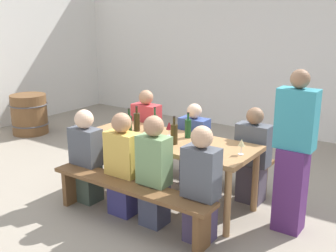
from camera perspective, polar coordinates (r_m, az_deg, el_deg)
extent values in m
plane|color=gray|center=(4.82, 0.00, -10.37)|extent=(24.00, 24.00, 0.00)
cube|color=silver|center=(7.49, 15.83, 11.04)|extent=(14.00, 0.20, 3.20)
cube|color=#9E7247|center=(4.55, 0.00, -2.12)|extent=(2.02, 0.78, 0.05)
cylinder|color=#9E7247|center=(5.02, -10.96, -5.26)|extent=(0.07, 0.07, 0.70)
cylinder|color=#9E7247|center=(3.99, 8.39, -10.75)|extent=(0.07, 0.07, 0.70)
cylinder|color=#9E7247|center=(5.46, -6.02, -3.32)|extent=(0.07, 0.07, 0.70)
cylinder|color=#9E7247|center=(4.53, 12.20, -7.61)|extent=(0.07, 0.07, 0.70)
cube|color=brown|center=(4.15, -5.54, -8.36)|extent=(1.92, 0.30, 0.04)
cube|color=brown|center=(4.80, -13.38, -8.25)|extent=(0.06, 0.24, 0.41)
cube|color=brown|center=(3.80, 4.79, -14.49)|extent=(0.06, 0.24, 0.41)
cube|color=brown|center=(5.20, 4.38, -3.35)|extent=(1.92, 0.30, 0.04)
cube|color=brown|center=(5.73, -3.08, -3.89)|extent=(0.06, 0.24, 0.41)
cube|color=brown|center=(4.92, 13.02, -7.60)|extent=(0.06, 0.24, 0.41)
cylinder|color=#332814|center=(4.33, 0.87, -1.18)|extent=(0.08, 0.08, 0.22)
cylinder|color=#332814|center=(4.29, 0.88, 0.73)|extent=(0.03, 0.03, 0.08)
cylinder|color=black|center=(4.28, 0.88, 1.32)|extent=(0.03, 0.03, 0.01)
cylinder|color=#143319|center=(4.72, -5.50, 0.12)|extent=(0.06, 0.06, 0.21)
cylinder|color=#143319|center=(4.68, -5.54, 1.87)|extent=(0.02, 0.02, 0.08)
cylinder|color=black|center=(4.67, -5.56, 2.44)|extent=(0.02, 0.02, 0.01)
cylinder|color=#332814|center=(4.84, -4.43, 0.56)|extent=(0.08, 0.08, 0.22)
cylinder|color=#332814|center=(4.81, -4.46, 2.24)|extent=(0.03, 0.03, 0.07)
cylinder|color=black|center=(4.80, -4.47, 2.74)|extent=(0.03, 0.03, 0.01)
cylinder|color=#234C2D|center=(4.77, -1.86, 0.27)|extent=(0.07, 0.07, 0.20)
cylinder|color=#234C2D|center=(4.73, -1.88, 2.01)|extent=(0.02, 0.02, 0.09)
cylinder|color=black|center=(4.72, -1.88, 2.62)|extent=(0.03, 0.03, 0.01)
cylinder|color=#194723|center=(4.57, 2.85, -0.37)|extent=(0.07, 0.07, 0.21)
cylinder|color=#194723|center=(4.53, 2.87, 1.35)|extent=(0.03, 0.03, 0.07)
cylinder|color=black|center=(4.52, 2.88, 1.87)|extent=(0.03, 0.03, 0.01)
cylinder|color=silver|center=(4.91, -2.29, -0.50)|extent=(0.06, 0.06, 0.01)
cylinder|color=silver|center=(4.89, -2.30, -0.06)|extent=(0.01, 0.01, 0.07)
cone|color=maroon|center=(4.87, -2.31, 0.81)|extent=(0.06, 0.06, 0.08)
cylinder|color=silver|center=(4.66, 0.16, -1.36)|extent=(0.06, 0.06, 0.01)
cylinder|color=silver|center=(4.65, 0.16, -0.90)|extent=(0.01, 0.01, 0.07)
cone|color=maroon|center=(4.62, 0.16, 0.06)|extent=(0.07, 0.07, 0.09)
cylinder|color=silver|center=(4.11, 10.26, -3.94)|extent=(0.06, 0.06, 0.01)
cylinder|color=silver|center=(4.09, 10.29, -3.35)|extent=(0.01, 0.01, 0.08)
cone|color=beige|center=(4.07, 10.34, -2.30)|extent=(0.07, 0.07, 0.07)
cube|color=#3C4A3E|center=(4.82, -11.28, -7.78)|extent=(0.28, 0.24, 0.45)
cube|color=#4C515B|center=(4.66, -11.56, -2.83)|extent=(0.37, 0.20, 0.42)
sphere|color=beige|center=(4.57, -11.77, 0.97)|extent=(0.21, 0.21, 0.21)
cube|color=navy|center=(4.46, -6.27, -9.50)|extent=(0.27, 0.24, 0.45)
cube|color=gold|center=(4.29, -6.45, -3.92)|extent=(0.37, 0.20, 0.47)
sphere|color=#A87A5B|center=(4.19, -6.59, 0.47)|extent=(0.21, 0.21, 0.21)
cube|color=#40445C|center=(4.22, -1.93, -10.92)|extent=(0.24, 0.24, 0.45)
cube|color=#729966|center=(4.03, -1.99, -4.85)|extent=(0.33, 0.20, 0.50)
sphere|color=#A87A5B|center=(3.92, -2.04, 0.00)|extent=(0.21, 0.21, 0.21)
cube|color=#483C5E|center=(3.95, 4.54, -12.91)|extent=(0.25, 0.24, 0.45)
cube|color=#4C515B|center=(3.75, 4.69, -6.61)|extent=(0.34, 0.20, 0.49)
sphere|color=tan|center=(3.64, 4.81, -1.55)|extent=(0.21, 0.21, 0.21)
cube|color=#4F4744|center=(5.54, -3.00, -4.37)|extent=(0.28, 0.24, 0.45)
cube|color=#C6383D|center=(5.39, -3.07, 0.42)|extent=(0.37, 0.20, 0.51)
sphere|color=#A87A5B|center=(5.31, -3.12, 4.08)|extent=(0.19, 0.19, 0.19)
cube|color=navy|center=(5.14, 3.61, -5.98)|extent=(0.27, 0.24, 0.45)
cube|color=#384C8C|center=(4.99, 3.69, -1.28)|extent=(0.36, 0.20, 0.43)
sphere|color=beige|center=(4.92, 3.75, 2.13)|extent=(0.18, 0.18, 0.18)
cube|color=#4E4654|center=(4.81, 11.65, -7.83)|extent=(0.29, 0.24, 0.45)
cube|color=#4C515B|center=(4.65, 11.96, -2.59)|extent=(0.38, 0.20, 0.47)
sphere|color=#846047|center=(4.56, 12.19, 1.40)|extent=(0.19, 0.19, 0.19)
cube|color=#502662|center=(4.22, 16.91, -8.57)|extent=(0.28, 0.24, 0.86)
cube|color=teal|center=(3.99, 17.71, 0.94)|extent=(0.37, 0.20, 0.58)
sphere|color=#846047|center=(3.91, 18.17, 6.34)|extent=(0.18, 0.18, 0.18)
cylinder|color=brown|center=(7.75, -18.99, 1.61)|extent=(0.63, 0.63, 0.72)
torus|color=#4C4C51|center=(7.72, -19.10, 2.90)|extent=(0.67, 0.67, 0.02)
torus|color=#4C4C51|center=(7.80, -18.87, 0.33)|extent=(0.67, 0.67, 0.02)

